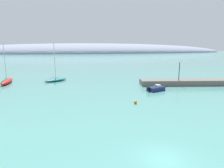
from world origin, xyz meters
TOP-DOWN VIEW (x-y plane):
  - water at (0.00, 0.00)m, footprint 600.00×600.00m
  - breakwater_rocks at (20.95, 28.82)m, footprint 25.44×7.86m
  - distant_ridge at (12.66, 253.11)m, footprint 382.25×83.55m
  - sailboat_teal_near_shore at (-11.92, 39.94)m, footprint 6.47×5.27m
  - sailboat_red_mid_mooring at (-23.70, 39.25)m, footprint 2.17×8.45m
  - motorboat_navy_foreground at (9.62, 24.23)m, footprint 4.19×3.07m
  - mooring_buoy_orange at (2.58, 16.02)m, footprint 0.55×0.55m
  - harbor_lamp_post at (16.89, 28.09)m, footprint 0.36×0.36m

SIDE VIEW (x-z plane):
  - water at x=0.00m, z-range 0.00..0.00m
  - distant_ridge at x=12.66m, z-range -12.16..12.16m
  - mooring_buoy_orange at x=2.58m, z-range 0.00..0.55m
  - motorboat_navy_foreground at x=9.62m, z-range -0.16..1.09m
  - sailboat_teal_near_shore at x=-11.92m, z-range -4.64..5.70m
  - sailboat_red_mid_mooring at x=-23.70m, z-range -4.46..5.67m
  - breakwater_rocks at x=20.95m, z-range 0.00..1.29m
  - harbor_lamp_post at x=16.89m, z-range 1.80..6.41m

